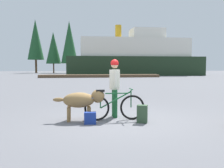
% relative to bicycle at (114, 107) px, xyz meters
% --- Properties ---
extents(ground_plane, '(160.00, 160.00, 0.00)m').
position_rel_bicycle_xyz_m(ground_plane, '(0.17, -0.04, -0.39)').
color(ground_plane, slate).
extents(bicycle, '(1.76, 0.44, 0.92)m').
position_rel_bicycle_xyz_m(bicycle, '(0.00, 0.00, 0.00)').
color(bicycle, black).
rests_on(bicycle, ground_plane).
extents(person_cyclist, '(0.32, 0.53, 1.77)m').
position_rel_bicycle_xyz_m(person_cyclist, '(0.08, 0.47, 0.68)').
color(person_cyclist, '#19592D').
rests_on(person_cyclist, ground_plane).
extents(dog, '(1.46, 0.51, 0.89)m').
position_rel_bicycle_xyz_m(dog, '(-0.91, 0.07, 0.20)').
color(dog, olive).
rests_on(dog, ground_plane).
extents(backpack, '(0.33, 0.29, 0.49)m').
position_rel_bicycle_xyz_m(backpack, '(0.72, -0.41, -0.15)').
color(backpack, '#334C33').
rests_on(backpack, ground_plane).
extents(handbag_pannier, '(0.33, 0.19, 0.32)m').
position_rel_bicycle_xyz_m(handbag_pannier, '(-0.72, -0.38, -0.23)').
color(handbag_pannier, navy).
rests_on(handbag_pannier, ground_plane).
extents(dock_pier, '(17.20, 2.13, 0.40)m').
position_rel_bicycle_xyz_m(dock_pier, '(2.00, 28.68, -0.19)').
color(dock_pier, brown).
rests_on(dock_pier, ground_plane).
extents(ferry_boat, '(23.62, 7.56, 8.86)m').
position_rel_bicycle_xyz_m(ferry_boat, '(8.88, 36.63, 2.74)').
color(ferry_boat, '#1E331E').
rests_on(ferry_boat, ground_plane).
extents(pine_tree_far_left, '(3.53, 3.53, 9.70)m').
position_rel_bicycle_xyz_m(pine_tree_far_left, '(-6.99, 53.17, 5.58)').
color(pine_tree_far_left, '#4C331E').
rests_on(pine_tree_far_left, ground_plane).
extents(pine_tree_center, '(3.85, 3.85, 12.11)m').
position_rel_bicycle_xyz_m(pine_tree_center, '(-3.17, 51.37, 6.80)').
color(pine_tree_center, '#4C331E').
rests_on(pine_tree_center, ground_plane).
extents(pine_tree_far_right, '(2.92, 2.92, 11.00)m').
position_rel_bicycle_xyz_m(pine_tree_far_right, '(14.36, 52.92, 6.58)').
color(pine_tree_far_right, '#4C331E').
rests_on(pine_tree_far_right, ground_plane).
extents(pine_tree_mid_back, '(3.91, 3.91, 12.95)m').
position_rel_bicycle_xyz_m(pine_tree_mid_back, '(-11.42, 55.41, 7.67)').
color(pine_tree_mid_back, '#4C331E').
rests_on(pine_tree_mid_back, ground_plane).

